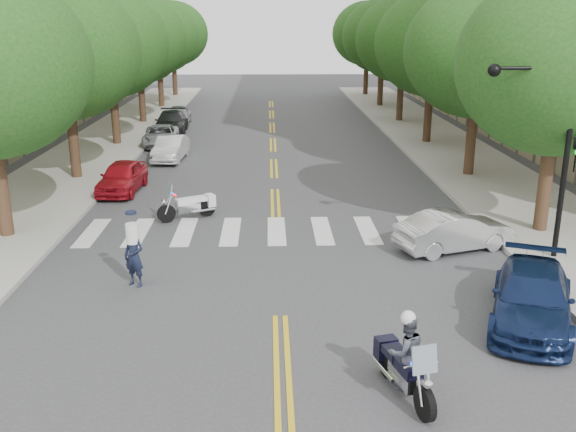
{
  "coord_description": "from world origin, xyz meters",
  "views": [
    {
      "loc": [
        -0.24,
        -14.09,
        6.9
      ],
      "look_at": [
        0.31,
        4.01,
        1.3
      ],
      "focal_mm": 40.0,
      "sensor_mm": 36.0,
      "label": 1
    }
  ],
  "objects_px": {
    "motorcycle_police": "(404,357)",
    "convertible": "(454,231)",
    "officer_standing": "(134,256)",
    "motorcycle_parked": "(192,205)",
    "sedan_blue": "(532,298)"
  },
  "relations": [
    {
      "from": "officer_standing",
      "to": "convertible",
      "type": "distance_m",
      "value": 9.65
    },
    {
      "from": "convertible",
      "to": "officer_standing",
      "type": "bearing_deg",
      "value": 85.65
    },
    {
      "from": "motorcycle_parked",
      "to": "convertible",
      "type": "bearing_deg",
      "value": -141.98
    },
    {
      "from": "motorcycle_parked",
      "to": "convertible",
      "type": "height_order",
      "value": "motorcycle_parked"
    },
    {
      "from": "officer_standing",
      "to": "motorcycle_parked",
      "type": "bearing_deg",
      "value": 111.61
    },
    {
      "from": "motorcycle_parked",
      "to": "sedan_blue",
      "type": "height_order",
      "value": "motorcycle_parked"
    },
    {
      "from": "motorcycle_police",
      "to": "convertible",
      "type": "height_order",
      "value": "motorcycle_police"
    },
    {
      "from": "motorcycle_police",
      "to": "sedan_blue",
      "type": "height_order",
      "value": "motorcycle_police"
    },
    {
      "from": "officer_standing",
      "to": "motorcycle_police",
      "type": "bearing_deg",
      "value": -11.96
    },
    {
      "from": "motorcycle_police",
      "to": "motorcycle_parked",
      "type": "xyz_separation_m",
      "value": [
        -5.3,
        11.46,
        -0.3
      ]
    },
    {
      "from": "convertible",
      "to": "motorcycle_parked",
      "type": "bearing_deg",
      "value": 47.97
    },
    {
      "from": "motorcycle_parked",
      "to": "officer_standing",
      "type": "height_order",
      "value": "officer_standing"
    },
    {
      "from": "motorcycle_police",
      "to": "motorcycle_parked",
      "type": "relative_size",
      "value": 1.07
    },
    {
      "from": "convertible",
      "to": "sedan_blue",
      "type": "bearing_deg",
      "value": 165.59
    },
    {
      "from": "motorcycle_police",
      "to": "officer_standing",
      "type": "height_order",
      "value": "motorcycle_police"
    }
  ]
}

